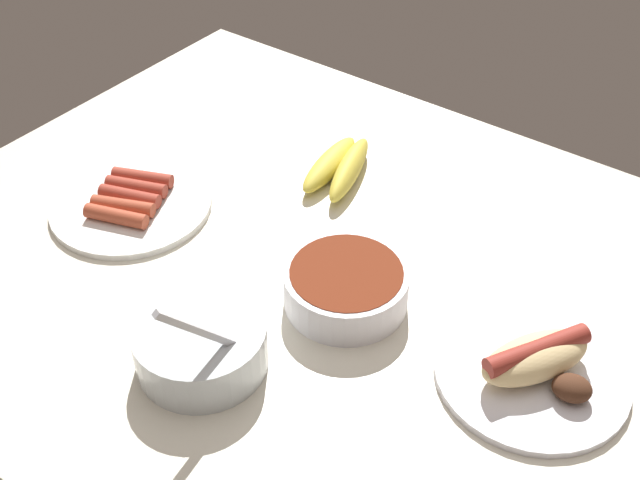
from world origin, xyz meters
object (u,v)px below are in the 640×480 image
plate_hotdog_assembled (535,366)px  bowl_coleslaw (201,343)px  banana_bunch (340,167)px  plate_sausages (131,202)px  bowl_chili (346,285)px

plate_hotdog_assembled → bowl_coleslaw: bearing=-147.1°
banana_bunch → plate_sausages: bearing=-129.6°
plate_sausages → banana_bunch: banana_bunch is taller
banana_bunch → bowl_coleslaw: bearing=-78.1°
banana_bunch → bowl_chili: bearing=-53.2°
plate_sausages → banana_bunch: 31.31cm
plate_sausages → bowl_chili: (36.02, 2.67, 1.92)cm
plate_hotdog_assembled → plate_sausages: plate_hotdog_assembled is taller
bowl_coleslaw → banana_bunch: size_ratio=0.92×
plate_sausages → banana_bunch: bearing=50.4°
plate_hotdog_assembled → bowl_chili: (-24.28, -2.68, 0.96)cm
bowl_coleslaw → bowl_chili: bowl_coleslaw is taller
plate_hotdog_assembled → banana_bunch: size_ratio=1.33×
bowl_coleslaw → plate_sausages: bearing=151.5°
bowl_chili → banana_bunch: bearing=126.8°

